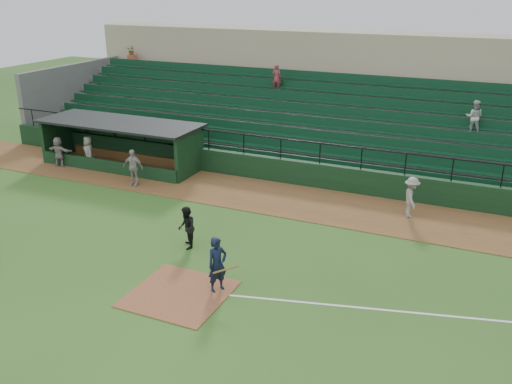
% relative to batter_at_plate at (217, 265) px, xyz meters
% --- Properties ---
extents(ground, '(90.00, 90.00, 0.00)m').
position_rel_batter_at_plate_xyz_m(ground, '(-1.02, 0.29, -0.93)').
color(ground, '#305B1D').
rests_on(ground, ground).
extents(warning_track, '(40.00, 4.00, 0.03)m').
position_rel_batter_at_plate_xyz_m(warning_track, '(-1.02, 8.29, -0.92)').
color(warning_track, brown).
rests_on(warning_track, ground).
extents(home_plate_dirt, '(3.00, 3.00, 0.03)m').
position_rel_batter_at_plate_xyz_m(home_plate_dirt, '(-1.02, -0.71, -0.92)').
color(home_plate_dirt, brown).
rests_on(home_plate_dirt, ground).
extents(foul_line, '(17.49, 4.44, 0.01)m').
position_rel_batter_at_plate_xyz_m(foul_line, '(6.98, 1.49, -0.93)').
color(foul_line, white).
rests_on(foul_line, ground).
extents(stadium_structure, '(38.00, 13.08, 6.40)m').
position_rel_batter_at_plate_xyz_m(stadium_structure, '(-1.03, 16.75, 1.37)').
color(stadium_structure, black).
rests_on(stadium_structure, ground).
extents(dugout, '(8.90, 3.20, 2.42)m').
position_rel_batter_at_plate_xyz_m(dugout, '(-10.77, 9.85, 0.40)').
color(dugout, black).
rests_on(dugout, ground).
extents(batter_at_plate, '(1.16, 0.81, 1.87)m').
position_rel_batter_at_plate_xyz_m(batter_at_plate, '(0.00, 0.00, 0.00)').
color(batter_at_plate, black).
rests_on(batter_at_plate, ground).
extents(umpire, '(0.94, 0.99, 1.62)m').
position_rel_batter_at_plate_xyz_m(umpire, '(-2.49, 2.26, -0.12)').
color(umpire, black).
rests_on(umpire, ground).
extents(runner, '(0.99, 1.27, 1.73)m').
position_rel_batter_at_plate_xyz_m(runner, '(4.62, 8.59, -0.04)').
color(runner, gray).
rests_on(runner, warning_track).
extents(dugout_player_a, '(1.10, 0.56, 1.80)m').
position_rel_batter_at_plate_xyz_m(dugout_player_a, '(-8.33, 7.05, -0.00)').
color(dugout_player_a, '#A9A39E').
rests_on(dugout_player_a, warning_track).
extents(dugout_player_b, '(1.00, 0.91, 1.71)m').
position_rel_batter_at_plate_xyz_m(dugout_player_b, '(-12.12, 8.37, -0.05)').
color(dugout_player_b, gray).
rests_on(dugout_player_b, warning_track).
extents(dugout_player_c, '(1.52, 0.53, 1.62)m').
position_rel_batter_at_plate_xyz_m(dugout_player_c, '(-13.71, 7.85, -0.09)').
color(dugout_player_c, gray).
rests_on(dugout_player_c, warning_track).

